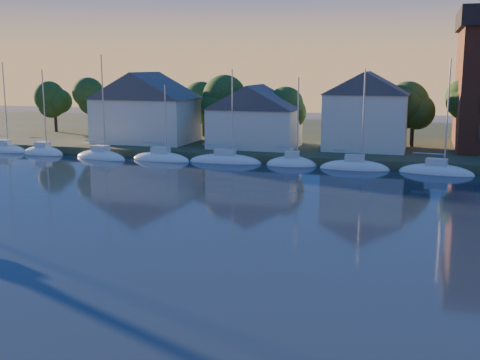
% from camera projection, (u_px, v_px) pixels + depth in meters
% --- Properties ---
extents(shoreline_land, '(160.00, 50.00, 2.00)m').
position_uv_depth(shoreline_land, '(322.00, 140.00, 94.09)').
color(shoreline_land, '#343D24').
rests_on(shoreline_land, ground).
extents(wooden_dock, '(120.00, 3.00, 1.00)m').
position_uv_depth(wooden_dock, '(291.00, 162.00, 72.48)').
color(wooden_dock, brown).
rests_on(wooden_dock, ground).
extents(clubhouse_west, '(13.65, 9.45, 9.64)m').
position_uv_depth(clubhouse_west, '(146.00, 106.00, 83.31)').
color(clubhouse_west, beige).
rests_on(clubhouse_west, shoreline_land).
extents(clubhouse_centre, '(11.55, 8.40, 8.08)m').
position_uv_depth(clubhouse_centre, '(255.00, 115.00, 77.94)').
color(clubhouse_centre, beige).
rests_on(clubhouse_centre, shoreline_land).
extents(clubhouse_east, '(10.50, 8.40, 9.80)m').
position_uv_depth(clubhouse_east, '(366.00, 110.00, 75.65)').
color(clubhouse_east, beige).
rests_on(clubhouse_east, shoreline_land).
extents(tree_line, '(93.40, 5.40, 8.90)m').
position_uv_depth(tree_line, '(324.00, 98.00, 80.90)').
color(tree_line, '#382819').
rests_on(tree_line, shoreline_land).
extents(moored_fleet, '(63.50, 2.40, 12.05)m').
position_uv_depth(moored_fleet, '(190.00, 161.00, 73.08)').
color(moored_fleet, white).
rests_on(moored_fleet, ground).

